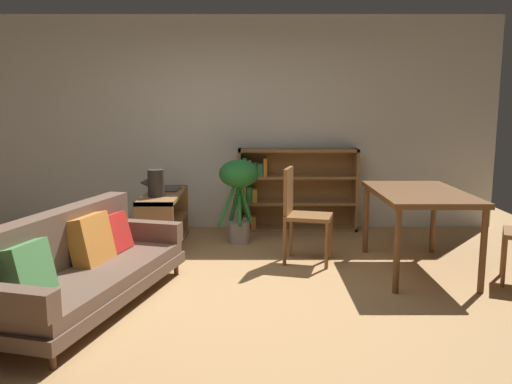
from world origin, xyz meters
TOP-DOWN VIEW (x-y plane):
  - ground_plane at (0.00, 0.00)m, footprint 8.16×8.16m
  - back_wall_panel at (0.00, 2.70)m, footprint 6.80×0.10m
  - fabric_couch at (-1.07, -0.11)m, footprint 1.24×2.15m
  - media_console at (-0.73, 1.72)m, footprint 0.40×1.18m
  - open_laptop at (-0.77, 1.94)m, footprint 0.43×0.31m
  - desk_speaker at (-0.77, 1.51)m, footprint 0.18×0.18m
  - potted_floor_plant at (0.12, 1.85)m, footprint 0.47×0.46m
  - dining_table at (1.87, 0.81)m, footprint 0.83×1.36m
  - dining_chair_far at (0.76, 1.09)m, footprint 0.53×0.48m
  - bookshelf at (0.76, 2.54)m, footprint 1.51×0.29m

SIDE VIEW (x-z plane):
  - ground_plane at x=0.00m, z-range 0.00..0.00m
  - media_console at x=-0.73m, z-range 0.00..0.60m
  - fabric_couch at x=-1.07m, z-range -0.03..0.73m
  - bookshelf at x=0.76m, z-range 0.01..1.05m
  - dining_chair_far at x=0.76m, z-range 0.05..1.02m
  - open_laptop at x=-0.77m, z-range 0.58..0.69m
  - potted_floor_plant at x=0.12m, z-range 0.19..1.16m
  - dining_table at x=1.87m, z-range 0.31..1.09m
  - desk_speaker at x=-0.77m, z-range 0.61..0.90m
  - back_wall_panel at x=0.00m, z-range 0.00..2.70m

